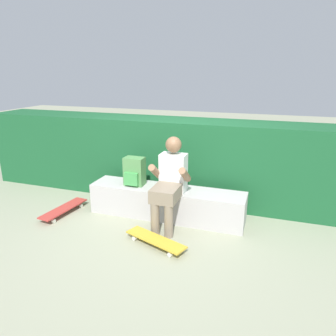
{
  "coord_description": "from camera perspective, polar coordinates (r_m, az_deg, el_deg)",
  "views": [
    {
      "loc": [
        1.33,
        -3.57,
        1.99
      ],
      "look_at": [
        -0.0,
        0.34,
        0.7
      ],
      "focal_mm": 33.44,
      "sensor_mm": 36.0,
      "label": 1
    }
  ],
  "objects": [
    {
      "name": "ground_plane",
      "position": [
        4.29,
        -1.43,
        -10.24
      ],
      "size": [
        24.0,
        24.0,
        0.0
      ],
      "primitive_type": "plane",
      "color": "gray"
    },
    {
      "name": "bench_main",
      "position": [
        4.42,
        -0.28,
        -6.31
      ],
      "size": [
        2.18,
        0.46,
        0.43
      ],
      "color": "#B3AFAC",
      "rests_on": "ground"
    },
    {
      "name": "person_skater",
      "position": [
        4.05,
        0.36,
        -2.27
      ],
      "size": [
        0.49,
        0.62,
        1.18
      ],
      "color": "white",
      "rests_on": "ground"
    },
    {
      "name": "skateboard_near_person",
      "position": [
        3.8,
        -2.3,
        -12.95
      ],
      "size": [
        0.82,
        0.47,
        0.09
      ],
      "color": "gold",
      "rests_on": "ground"
    },
    {
      "name": "skateboard_beside_bench",
      "position": [
        4.8,
        -18.48,
        -7.08
      ],
      "size": [
        0.29,
        0.82,
        0.09
      ],
      "color": "#BC3833",
      "rests_on": "ground"
    },
    {
      "name": "backpack_on_bench",
      "position": [
        4.44,
        -6.17,
        -0.69
      ],
      "size": [
        0.28,
        0.23,
        0.4
      ],
      "color": "#51894C",
      "rests_on": "bench_main"
    },
    {
      "name": "hedge_row",
      "position": [
        5.11,
        -1.57,
        1.95
      ],
      "size": [
        6.04,
        0.73,
        1.26
      ],
      "color": "#19542C",
      "rests_on": "ground"
    }
  ]
}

